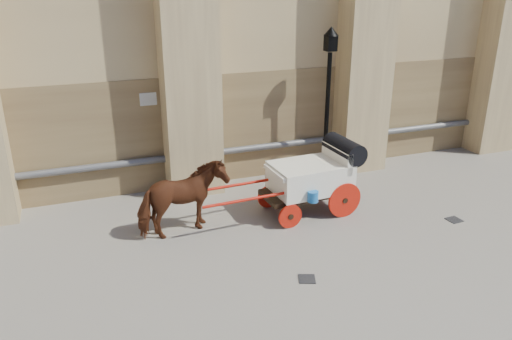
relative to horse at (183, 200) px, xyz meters
name	(u,v)px	position (x,y,z in m)	size (l,w,h in m)	color
ground	(282,247)	(1.81, -1.32, -0.82)	(90.00, 90.00, 0.00)	#6D675C
horse	(183,200)	(0.00, 0.00, 0.00)	(0.89, 1.95, 1.65)	#572A16
carriage	(315,175)	(3.24, 0.05, 0.12)	(4.04, 1.47, 1.75)	black
street_lamp	(328,101)	(4.46, 1.83, 1.41)	(0.39, 0.39, 4.18)	black
drain_grate_near	(307,279)	(1.76, -2.61, -0.82)	(0.32, 0.32, 0.01)	black
drain_grate_far	(454,220)	(6.11, -1.61, -0.82)	(0.32, 0.32, 0.01)	black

